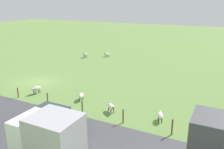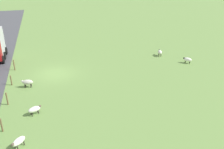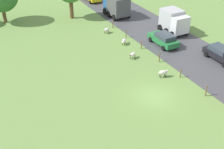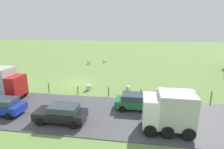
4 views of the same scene
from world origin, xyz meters
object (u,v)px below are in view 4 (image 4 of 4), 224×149
at_px(sheep_1, 89,86).
at_px(sheep_4, 104,61).
at_px(sheep_0, 158,91).
at_px(sheep_5, 128,87).
at_px(car_1, 137,101).
at_px(car_2, 2,106).
at_px(truck_0, 169,110).
at_px(sheep_2, 194,92).
at_px(car_5, 61,113).
at_px(sheep_3, 89,62).
at_px(truck_1, 2,83).

relative_size(sheep_1, sheep_4, 1.16).
distance_m(sheep_0, sheep_5, 3.97).
bearing_deg(car_1, car_2, -76.47).
distance_m(sheep_5, truck_0, 9.70).
bearing_deg(sheep_1, sheep_5, 97.79).
height_order(truck_0, car_1, truck_0).
bearing_deg(car_2, sheep_5, 126.40).
distance_m(sheep_2, car_5, 15.70).
relative_size(sheep_3, car_5, 0.25).
height_order(sheep_0, sheep_3, sheep_3).
relative_size(truck_0, car_1, 0.88).
bearing_deg(car_2, sheep_1, 140.85).
xyz_separation_m(sheep_1, car_5, (8.22, -0.07, 0.32)).
relative_size(sheep_0, car_1, 0.25).
xyz_separation_m(sheep_0, sheep_4, (-18.91, -10.50, -0.03)).
relative_size(sheep_1, car_2, 0.28).
height_order(sheep_4, truck_0, truck_0).
bearing_deg(sheep_2, truck_1, -78.90).
distance_m(sheep_3, truck_0, 28.09).
bearing_deg(sheep_4, truck_1, -18.02).
bearing_deg(sheep_1, car_1, 53.77).
xyz_separation_m(sheep_2, car_1, (4.75, -6.87, 0.38)).
relative_size(car_1, car_5, 0.99).
bearing_deg(truck_1, sheep_2, 101.10).
distance_m(sheep_4, sheep_5, 19.11).
bearing_deg(sheep_0, car_2, -64.05).
height_order(sheep_3, car_5, car_5).
distance_m(truck_0, car_2, 15.26).
xyz_separation_m(sheep_5, car_1, (5.38, 1.24, 0.40)).
xyz_separation_m(sheep_0, sheep_3, (-16.70, -13.67, 0.03)).
relative_size(sheep_1, sheep_3, 1.07).
xyz_separation_m(sheep_0, car_1, (4.38, -2.60, 0.38)).
distance_m(sheep_4, truck_0, 28.74).
xyz_separation_m(sheep_2, car_5, (8.29, -13.33, 0.38)).
xyz_separation_m(sheep_2, car_2, (7.80, -19.55, 0.39)).
height_order(sheep_5, car_5, car_5).
xyz_separation_m(sheep_1, truck_0, (8.13, 8.94, 1.21)).
relative_size(sheep_3, car_2, 0.26).
xyz_separation_m(sheep_4, sheep_5, (17.91, 6.67, 0.02)).
bearing_deg(truck_0, car_5, -89.43).
distance_m(sheep_3, car_2, 24.19).
height_order(sheep_0, car_1, car_1).
relative_size(sheep_5, car_1, 0.26).
bearing_deg(sheep_4, truck_0, 21.36).
bearing_deg(sheep_5, sheep_3, -147.95).
relative_size(sheep_3, car_1, 0.25).
bearing_deg(car_1, sheep_4, -161.25).
bearing_deg(sheep_0, sheep_1, -91.89).
xyz_separation_m(sheep_0, car_5, (7.92, -9.06, 0.38)).
xyz_separation_m(truck_1, car_2, (3.44, 2.67, -1.08)).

